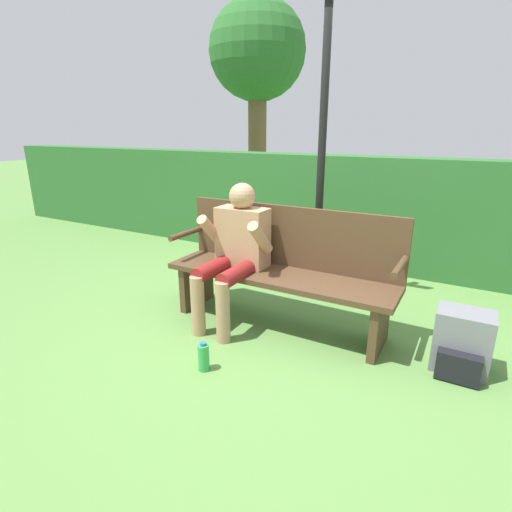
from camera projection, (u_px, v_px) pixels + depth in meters
name	position (u px, v px, depth m)	size (l,w,h in m)	color
ground_plane	(277.00, 325.00, 3.39)	(40.00, 40.00, 0.00)	#5B8942
hedge_back	(349.00, 211.00, 4.78)	(12.00, 0.40, 1.29)	#2D662D
park_bench	(282.00, 267.00, 3.30)	(1.91, 0.48, 0.98)	#513823
person_seated	(235.00, 247.00, 3.30)	(0.57, 0.66, 1.17)	tan
backpack	(462.00, 344.00, 2.69)	(0.36, 0.35, 0.43)	slate
water_bottle	(204.00, 357.00, 2.72)	(0.08, 0.08, 0.21)	green
signpost	(323.00, 131.00, 3.44)	(0.41, 0.09, 2.82)	black
tree	(257.00, 55.00, 7.43)	(1.81, 1.81, 3.88)	brown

